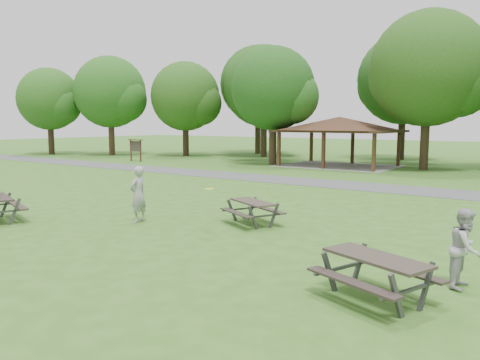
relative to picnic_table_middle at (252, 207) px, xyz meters
The scene contains 17 objects.
ground 3.82m from the picnic_table_middle, 124.57° to the right, with size 160.00×160.00×0.00m, color #32631C.
asphalt_path 11.12m from the picnic_table_middle, 101.11° to the left, with size 120.00×3.20×0.02m, color #48484B.
pavilion 21.92m from the picnic_table_middle, 106.38° to the left, with size 8.60×7.01×3.76m.
notice_board 26.69m from the picnic_table_middle, 146.07° to the left, with size 1.60×0.30×1.88m.
tree_row_a 35.94m from the picnic_table_middle, 147.80° to the left, with size 7.56×7.20×9.97m.
tree_row_b 32.56m from the picnic_table_middle, 135.80° to the left, with size 7.14×6.80×9.28m.
tree_row_c 31.06m from the picnic_table_middle, 121.75° to the left, with size 8.19×7.80×10.67m.
tree_row_d 22.94m from the picnic_table_middle, 119.66° to the left, with size 6.93×6.60×9.27m.
tree_row_e 22.78m from the picnic_table_middle, 90.11° to the left, with size 8.40×8.00×11.02m.
tree_deep_a 35.65m from the picnic_table_middle, 122.91° to the left, with size 8.40×8.00×11.38m.
tree_deep_b 30.84m from the picnic_table_middle, 97.69° to the left, with size 8.40×8.00×11.13m.
tree_flank_left 39.73m from the picnic_table_middle, 156.18° to the left, with size 6.72×6.40×8.93m.
picnic_table_middle is the anchor object (origin of this frame).
picnic_table_far 6.95m from the picnic_table_middle, 36.52° to the right, with size 2.46×2.22×0.88m.
frisbee_in_flight 2.23m from the picnic_table_middle, 93.22° to the right, with size 0.33×0.33×0.02m.
frisbee_thrower 3.86m from the picnic_table_middle, 150.10° to the right, with size 0.69×0.45×1.89m, color #98989A.
frisbee_catcher 7.22m from the picnic_table_middle, 19.44° to the right, with size 0.79×0.62×1.63m, color #AEAEB1.
Camera 1 is at (10.58, -9.41, 3.34)m, focal length 35.00 mm.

